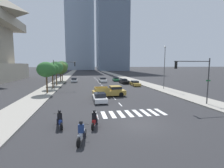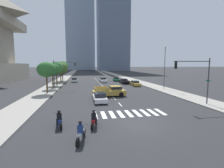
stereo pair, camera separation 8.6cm
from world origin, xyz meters
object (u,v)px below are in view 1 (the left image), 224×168
(motorcycle_lead, at_px, (60,120))
(traffic_signal_far, at_px, (62,69))
(sedan_silver_0, at_px, (74,80))
(street_tree_fourth, at_px, (60,68))
(sedan_white_1, at_px, (103,80))
(traffic_signal_near, at_px, (196,73))
(motorcycle_third, at_px, (82,133))
(sedan_white_4, at_px, (100,98))
(street_tree_fifth, at_px, (62,66))
(sedan_green_5, at_px, (116,79))
(sedan_black_2, at_px, (124,81))
(motorcycle_trailing, at_px, (95,120))
(sedan_gold_3, at_px, (135,83))
(street_tree_third, at_px, (56,68))
(pickup_truck, at_px, (111,91))
(street_tree_second, at_px, (52,69))
(street_tree_nearest, at_px, (46,70))
(street_lamp_east, at_px, (165,65))

(motorcycle_lead, bearing_deg, traffic_signal_far, -11.48)
(sedan_silver_0, distance_m, street_tree_fourth, 5.28)
(sedan_white_1, distance_m, traffic_signal_near, 31.19)
(motorcycle_third, xyz_separation_m, sedan_white_4, (2.48, 11.82, -0.01))
(motorcycle_lead, distance_m, street_tree_fifth, 40.54)
(sedan_white_4, relative_size, street_tree_fourth, 0.75)
(motorcycle_third, relative_size, traffic_signal_far, 0.34)
(traffic_signal_far, bearing_deg, sedan_green_5, 45.07)
(motorcycle_third, bearing_deg, sedan_white_4, 3.50)
(sedan_silver_0, xyz_separation_m, sedan_black_2, (13.71, -6.53, 0.03))
(motorcycle_third, bearing_deg, sedan_black_2, -3.92)
(motorcycle_trailing, distance_m, sedan_gold_3, 27.82)
(traffic_signal_near, relative_size, street_tree_fifth, 0.94)
(traffic_signal_far, xyz_separation_m, street_tree_third, (-2.10, 5.79, 0.22))
(traffic_signal_near, bearing_deg, pickup_truck, -40.62)
(sedan_white_4, bearing_deg, street_tree_second, 31.25)
(traffic_signal_far, bearing_deg, sedan_white_1, 50.08)
(sedan_black_2, bearing_deg, motorcycle_third, -21.03)
(street_tree_fifth, bearing_deg, sedan_white_4, -74.65)
(motorcycle_lead, xyz_separation_m, traffic_signal_near, (15.87, 4.41, 3.60))
(pickup_truck, distance_m, street_tree_nearest, 12.13)
(sedan_gold_3, distance_m, sedan_white_4, 19.00)
(motorcycle_trailing, bearing_deg, street_tree_fifth, 26.25)
(street_lamp_east, bearing_deg, sedan_black_2, 115.90)
(motorcycle_third, bearing_deg, street_tree_nearest, 32.52)
(sedan_white_1, height_order, street_tree_third, street_tree_third)
(sedan_silver_0, xyz_separation_m, traffic_signal_near, (16.35, -31.78, 3.60))
(motorcycle_lead, distance_m, sedan_white_1, 35.29)
(street_tree_fourth, bearing_deg, sedan_gold_3, -30.04)
(street_tree_nearest, xyz_separation_m, street_tree_third, (0.00, 11.21, 0.18))
(sedan_white_4, bearing_deg, sedan_silver_0, 9.41)
(street_tree_nearest, bearing_deg, street_tree_third, 90.00)
(street_tree_fourth, bearing_deg, sedan_white_1, -6.14)
(motorcycle_lead, bearing_deg, sedan_white_1, -30.22)
(sedan_black_2, relative_size, sedan_white_4, 1.07)
(motorcycle_trailing, bearing_deg, sedan_gold_3, -9.14)
(motorcycle_third, distance_m, sedan_white_4, 12.07)
(sedan_gold_3, bearing_deg, sedan_black_2, -158.83)
(motorcycle_third, bearing_deg, traffic_signal_far, 24.40)
(motorcycle_third, xyz_separation_m, street_tree_fifth, (-6.10, 43.08, 4.14))
(sedan_green_5, height_order, street_tree_fifth, street_tree_fifth)
(sedan_black_2, relative_size, street_lamp_east, 0.53)
(motorcycle_lead, distance_m, street_tree_third, 28.59)
(pickup_truck, relative_size, sedan_black_2, 1.17)
(street_lamp_east, distance_m, street_tree_nearest, 23.25)
(pickup_truck, bearing_deg, street_tree_third, 122.62)
(sedan_white_4, relative_size, traffic_signal_near, 0.74)
(sedan_white_4, height_order, street_tree_nearest, street_tree_nearest)
(sedan_white_4, height_order, street_tree_third, street_tree_third)
(sedan_white_1, xyz_separation_m, sedan_gold_3, (6.80, -9.72, -0.03))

